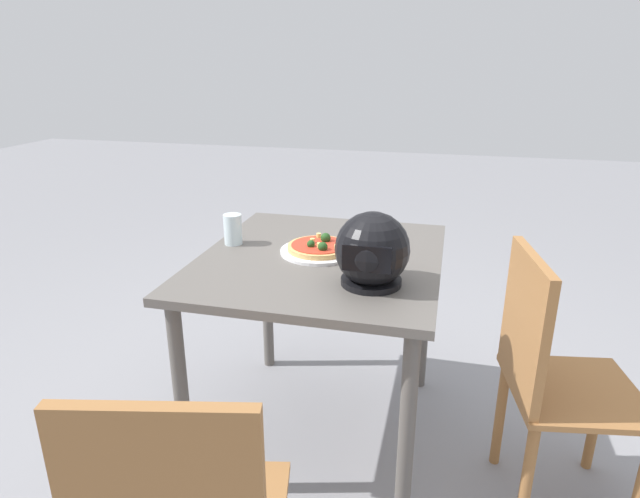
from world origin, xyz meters
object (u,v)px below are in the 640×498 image
object	(u,v)px
pizza	(319,246)
dining_table	(321,281)
motorcycle_helmet	(372,251)
chair_side	(549,372)
drinking_glass	(233,229)

from	to	relation	value
pizza	dining_table	bearing A→B (deg)	114.01
motorcycle_helmet	chair_side	xyz separation A→B (m)	(-0.58, -0.04, -0.38)
motorcycle_helmet	dining_table	bearing A→B (deg)	-44.67
drinking_glass	chair_side	distance (m)	1.22
dining_table	drinking_glass	size ratio (longest dim) A/B	8.31
dining_table	chair_side	xyz separation A→B (m)	(-0.79, 0.18, -0.16)
dining_table	pizza	bearing A→B (deg)	-65.99
dining_table	chair_side	world-z (taller)	chair_side
pizza	chair_side	size ratio (longest dim) A/B	0.26
dining_table	drinking_glass	xyz separation A→B (m)	(0.36, -0.05, 0.16)
dining_table	pizza	distance (m)	0.13
pizza	chair_side	world-z (taller)	chair_side
dining_table	motorcycle_helmet	distance (m)	0.38
dining_table	chair_side	bearing A→B (deg)	167.48
pizza	drinking_glass	distance (m)	0.35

